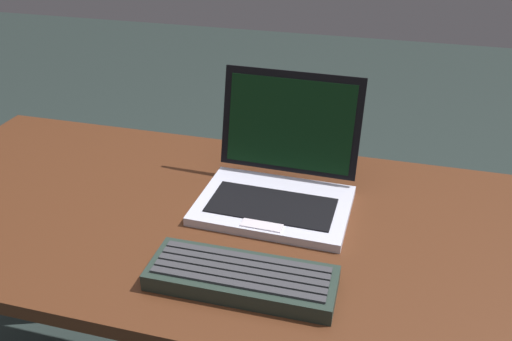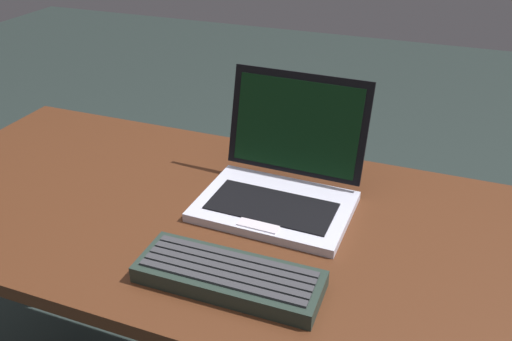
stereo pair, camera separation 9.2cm
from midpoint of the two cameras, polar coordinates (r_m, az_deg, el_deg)
desk at (r=1.11m, az=4.12°, el=-9.78°), size 1.67×0.66×0.71m
laptop_front at (r=1.11m, az=5.15°, el=-1.03°), size 0.31×0.28×0.25m
external_keyboard at (r=0.91m, az=0.01°, el=-11.37°), size 0.32×0.11×0.04m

